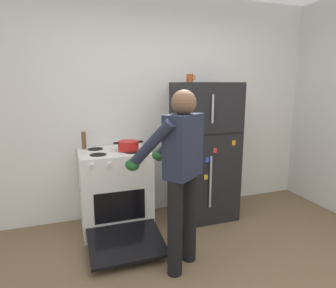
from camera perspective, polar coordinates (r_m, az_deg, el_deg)
name	(u,v)px	position (r m, az deg, el deg)	size (l,w,h in m)	color
kitchen_wall_back	(155,107)	(3.77, -2.59, 7.08)	(6.00, 0.10, 2.70)	white
refrigerator	(204,151)	(3.69, 6.91, -1.27)	(0.68, 0.72, 1.66)	black
stove_range	(115,191)	(3.46, -10.15, -8.87)	(0.76, 1.22, 0.92)	white
person_cook	(179,165)	(2.56, 2.20, -4.11)	(0.67, 0.71, 1.60)	black
red_pot	(128,146)	(3.31, -7.65, -0.29)	(0.33, 0.23, 0.10)	red
coffee_mug	(190,78)	(3.57, 4.27, 12.55)	(0.11, 0.08, 0.10)	#B24C1E
pepper_mill	(84,140)	(3.49, -15.92, 0.69)	(0.05, 0.05, 0.19)	brown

